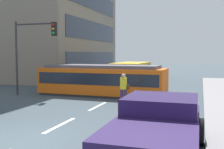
{
  "coord_description": "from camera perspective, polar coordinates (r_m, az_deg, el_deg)",
  "views": [
    {
      "loc": [
        5.03,
        -7.24,
        2.7
      ],
      "look_at": [
        0.23,
        7.67,
        1.53
      ],
      "focal_mm": 44.61,
      "sensor_mm": 36.0,
      "label": 1
    }
  ],
  "objects": [
    {
      "name": "lane_stripe_4",
      "position": [
        29.46,
        7.92,
        -1.04
      ],
      "size": [
        0.16,
        2.4,
        0.01
      ],
      "primitive_type": "cube",
      "color": "silver",
      "rests_on": "ground"
    },
    {
      "name": "streetcar_tram",
      "position": [
        18.04,
        -2.02,
        -1.07
      ],
      "size": [
        8.24,
        2.76,
        1.98
      ],
      "color": "#DD5A12",
      "rests_on": "ground"
    },
    {
      "name": "city_bus",
      "position": [
        25.42,
        3.98,
        0.63
      ],
      "size": [
        2.59,
        5.97,
        1.91
      ],
      "color": "gold",
      "rests_on": "ground"
    },
    {
      "name": "traffic_light_mast",
      "position": [
        18.46,
        -16.02,
        6.19
      ],
      "size": [
        3.0,
        0.33,
        4.78
      ],
      "color": "#333333",
      "rests_on": "ground"
    },
    {
      "name": "lane_stripe_2",
      "position": [
        14.42,
        -2.94,
        -6.52
      ],
      "size": [
        0.16,
        2.4,
        0.01
      ],
      "primitive_type": "cube",
      "color": "silver",
      "rests_on": "ground"
    },
    {
      "name": "parked_sedan_furthest",
      "position": [
        34.45,
        0.97,
        0.8
      ],
      "size": [
        2.21,
        4.45,
        1.19
      ],
      "color": "navy",
      "rests_on": "ground"
    },
    {
      "name": "lane_stripe_1",
      "position": [
        10.86,
        -10.57,
        -10.17
      ],
      "size": [
        0.16,
        2.4,
        0.01
      ],
      "primitive_type": "cube",
      "color": "silver",
      "rests_on": "ground"
    },
    {
      "name": "pedestrian_crossing",
      "position": [
        14.59,
        2.39,
        -2.65
      ],
      "size": [
        0.49,
        0.36,
        1.67
      ],
      "color": "#352950",
      "rests_on": "ground"
    },
    {
      "name": "pickup_truck_parked",
      "position": [
        7.35,
        9.46,
        -10.78
      ],
      "size": [
        2.3,
        5.01,
        1.55
      ],
      "color": "#2A1A4B",
      "rests_on": "ground"
    },
    {
      "name": "parked_sedan_mid",
      "position": [
        23.2,
        -7.64,
        -0.92
      ],
      "size": [
        2.15,
        4.36,
        1.19
      ],
      "color": "#9B0F0C",
      "rests_on": "ground"
    },
    {
      "name": "parked_sedan_far",
      "position": [
        28.63,
        -3.73,
        0.09
      ],
      "size": [
        2.13,
        4.28,
        1.19
      ],
      "color": "maroon",
      "rests_on": "ground"
    },
    {
      "name": "ground_plane",
      "position": [
        18.16,
        1.55,
        -4.29
      ],
      "size": [
        120.0,
        120.0,
        0.0
      ],
      "primitive_type": "plane",
      "color": "#3B4850"
    },
    {
      "name": "lane_stripe_3",
      "position": [
        23.6,
        5.41,
        -2.32
      ],
      "size": [
        0.16,
        2.4,
        0.01
      ],
      "primitive_type": "cube",
      "color": "silver",
      "rests_on": "ground"
    }
  ]
}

